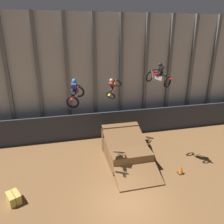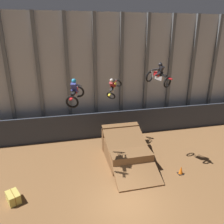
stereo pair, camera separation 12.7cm
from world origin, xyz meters
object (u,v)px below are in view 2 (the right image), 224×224
object	(u,v)px
hay_bale_trackside	(13,197)
rider_bike_right_air	(159,76)
dirt_ramp	(125,149)
rider_bike_left_air	(75,93)
rider_bike_center_air	(114,87)
traffic_cone_near_ramp	(181,170)

from	to	relation	value
hay_bale_trackside	rider_bike_right_air	bearing A→B (deg)	13.00
dirt_ramp	rider_bike_right_air	size ratio (longest dim) A/B	3.02
rider_bike_left_air	hay_bale_trackside	world-z (taller)	rider_bike_left_air
rider_bike_right_air	rider_bike_center_air	bearing A→B (deg)	92.14
rider_bike_right_air	hay_bale_trackside	xyz separation A→B (m)	(-9.14, -2.11, -5.95)
rider_bike_center_air	hay_bale_trackside	distance (m)	9.99
rider_bike_center_air	traffic_cone_near_ramp	xyz separation A→B (m)	(3.30, -5.31, -4.54)
rider_bike_center_air	traffic_cone_near_ramp	distance (m)	7.73
dirt_ramp	traffic_cone_near_ramp	xyz separation A→B (m)	(3.02, -2.71, -0.46)
traffic_cone_near_ramp	hay_bale_trackside	world-z (taller)	traffic_cone_near_ramp
rider_bike_right_air	dirt_ramp	bearing A→B (deg)	126.98
rider_bike_center_air	traffic_cone_near_ramp	bearing A→B (deg)	-18.24
rider_bike_right_air	traffic_cone_near_ramp	xyz separation A→B (m)	(1.15, -1.92, -5.95)
dirt_ramp	rider_bike_right_air	xyz separation A→B (m)	(1.86, -0.79, 5.49)
rider_bike_left_air	traffic_cone_near_ramp	size ratio (longest dim) A/B	3.21
dirt_ramp	traffic_cone_near_ramp	world-z (taller)	dirt_ramp
dirt_ramp	rider_bike_center_air	distance (m)	4.85
rider_bike_center_air	hay_bale_trackside	world-z (taller)	rider_bike_center_air
rider_bike_right_air	hay_bale_trackside	distance (m)	11.11
rider_bike_right_air	traffic_cone_near_ramp	world-z (taller)	rider_bike_right_air
dirt_ramp	rider_bike_left_air	world-z (taller)	rider_bike_left_air
rider_bike_left_air	hay_bale_trackside	size ratio (longest dim) A/B	1.74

